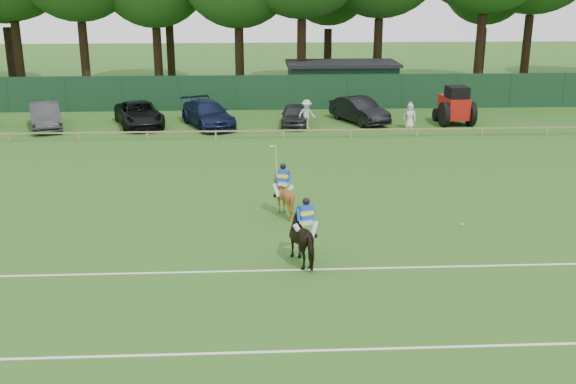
{
  "coord_description": "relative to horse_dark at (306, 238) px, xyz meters",
  "views": [
    {
      "loc": [
        -0.76,
        -21.08,
        9.08
      ],
      "look_at": [
        0.5,
        3.0,
        1.4
      ],
      "focal_mm": 42.0,
      "sensor_mm": 36.0,
      "label": 1
    }
  ],
  "objects": [
    {
      "name": "suv_black",
      "position": [
        -8.99,
        22.32,
        -0.1
      ],
      "size": [
        4.15,
        6.03,
        1.53
      ],
      "primitive_type": "imported",
      "rotation": [
        0.0,
        0.0,
        0.32
      ],
      "color": "black",
      "rests_on": "ground"
    },
    {
      "name": "utility_shed",
      "position": [
        5.09,
        30.39,
        0.68
      ],
      "size": [
        8.4,
        4.4,
        3.04
      ],
      "color": "#14331E",
      "rests_on": "ground"
    },
    {
      "name": "tree_row",
      "position": [
        1.09,
        35.39,
        -0.86
      ],
      "size": [
        96.0,
        12.0,
        21.0
      ],
      "primitive_type": null,
      "color": "#26561C",
      "rests_on": "ground"
    },
    {
      "name": "tractor",
      "position": [
        11.33,
        21.73,
        0.32
      ],
      "size": [
        2.17,
        3.08,
        2.5
      ],
      "rotation": [
        0.0,
        0.0,
        0.06
      ],
      "color": "#A6150F",
      "rests_on": "ground"
    },
    {
      "name": "rider_dark",
      "position": [
        0.0,
        -0.01,
        0.76
      ],
      "size": [
        0.92,
        0.54,
        1.41
      ],
      "rotation": [
        0.0,
        0.0,
        3.49
      ],
      "color": "silver",
      "rests_on": "ground"
    },
    {
      "name": "estate_black",
      "position": [
        5.28,
        22.66,
        -0.05
      ],
      "size": [
        3.64,
        5.2,
        1.63
      ],
      "primitive_type": "imported",
      "rotation": [
        0.0,
        0.0,
        0.44
      ],
      "color": "black",
      "rests_on": "ground"
    },
    {
      "name": "spectator_left",
      "position": [
        1.67,
        20.98,
        0.05
      ],
      "size": [
        1.34,
        1.05,
        1.82
      ],
      "primitive_type": "imported",
      "rotation": [
        0.0,
        0.0,
        0.37
      ],
      "color": "beige",
      "rests_on": "ground"
    },
    {
      "name": "pitch_lines",
      "position": [
        -0.91,
        -3.11,
        -0.86
      ],
      "size": [
        60.0,
        5.1,
        0.01
      ],
      "color": "silver",
      "rests_on": "ground"
    },
    {
      "name": "hatch_grey",
      "position": [
        0.95,
        21.85,
        -0.18
      ],
      "size": [
        1.94,
        4.13,
        1.37
      ],
      "primitive_type": "imported",
      "rotation": [
        0.0,
        0.0,
        -0.08
      ],
      "color": "#2A2A2C",
      "rests_on": "ground"
    },
    {
      "name": "spectator_mid",
      "position": [
        8.19,
        20.85,
        -0.03
      ],
      "size": [
        1.05,
        0.87,
        1.67
      ],
      "primitive_type": "imported",
      "rotation": [
        0.0,
        0.0,
        0.56
      ],
      "color": "beige",
      "rests_on": "ground"
    },
    {
      "name": "horse_dark",
      "position": [
        0.0,
        0.0,
        0.0
      ],
      "size": [
        1.57,
        2.23,
        1.72
      ],
      "primitive_type": "imported",
      "rotation": [
        0.0,
        0.0,
        3.49
      ],
      "color": "black",
      "rests_on": "ground"
    },
    {
      "name": "sedan_navy",
      "position": [
        -4.57,
        21.93,
        -0.06
      ],
      "size": [
        4.21,
        5.98,
        1.61
      ],
      "primitive_type": "imported",
      "rotation": [
        0.0,
        0.0,
        0.4
      ],
      "color": "#121A3B",
      "rests_on": "ground"
    },
    {
      "name": "perimeter_fence",
      "position": [
        -0.91,
        27.39,
        0.39
      ],
      "size": [
        92.08,
        0.08,
        2.5
      ],
      "color": "#14351E",
      "rests_on": "ground"
    },
    {
      "name": "sedan_grey",
      "position": [
        -14.77,
        21.83,
        -0.04
      ],
      "size": [
        3.27,
        5.31,
        1.65
      ],
      "primitive_type": "imported",
      "rotation": [
        0.0,
        0.0,
        0.33
      ],
      "color": "#303133",
      "rests_on": "ground"
    },
    {
      "name": "ground",
      "position": [
        -0.91,
        0.39,
        -0.86
      ],
      "size": [
        160.0,
        160.0,
        0.0
      ],
      "primitive_type": "plane",
      "color": "#1E4C14",
      "rests_on": "ground"
    },
    {
      "name": "pitch_rail",
      "position": [
        -0.91,
        18.39,
        -0.42
      ],
      "size": [
        62.1,
        0.1,
        0.5
      ],
      "color": "#997F5B",
      "rests_on": "ground"
    },
    {
      "name": "spectator_right",
      "position": [
        8.18,
        20.66,
        -0.08
      ],
      "size": [
        0.9,
        0.76,
        1.57
      ],
      "primitive_type": "imported",
      "rotation": [
        0.0,
        0.0,
        -0.4
      ],
      "color": "silver",
      "rests_on": "ground"
    },
    {
      "name": "rider_chestnut",
      "position": [
        -0.54,
        4.81,
        0.63
      ],
      "size": [
        0.91,
        0.75,
        2.05
      ],
      "rotation": [
        0.0,
        0.0,
        2.78
      ],
      "color": "silver",
      "rests_on": "ground"
    },
    {
      "name": "polo_ball",
      "position": [
        6.29,
        3.19,
        -0.82
      ],
      "size": [
        0.09,
        0.09,
        0.09
      ],
      "primitive_type": "sphere",
      "color": "silver",
      "rests_on": "ground"
    },
    {
      "name": "horse_chestnut",
      "position": [
        -0.53,
        4.82,
        -0.09
      ],
      "size": [
        1.66,
        1.75,
        1.55
      ],
      "primitive_type": "imported",
      "rotation": [
        0.0,
        0.0,
        2.78
      ],
      "color": "brown",
      "rests_on": "ground"
    }
  ]
}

